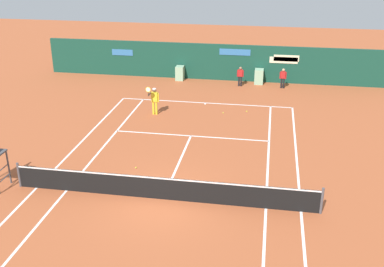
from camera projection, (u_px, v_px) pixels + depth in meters
The scene contains 9 objects.
ground_plane at pixel (166, 192), 18.62m from camera, with size 80.00×80.00×0.01m.
tennis_net at pixel (163, 188), 17.90m from camera, with size 12.10×0.10×1.07m.
sponsor_back_wall at pixel (217, 63), 33.02m from camera, with size 25.00×1.02×2.57m.
player_on_baseline at pixel (154, 99), 26.48m from camera, with size 0.63×0.66×1.80m.
ball_kid_left_post at pixel (240, 75), 31.72m from camera, with size 0.46×0.19×1.36m.
ball_kid_right_post at pixel (283, 77), 31.27m from camera, with size 0.46×0.19×1.37m.
tennis_ball_near_service_line at pixel (136, 168), 20.51m from camera, with size 0.07×0.07×0.07m, color #CCE033.
tennis_ball_mid_court at pixel (223, 113), 26.98m from camera, with size 0.07×0.07×0.07m, color #CCE033.
tennis_ball_by_sideline at pixel (247, 111), 27.24m from camera, with size 0.07×0.07×0.07m, color #CCE033.
Camera 1 is at (3.79, -15.26, 9.40)m, focal length 43.27 mm.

